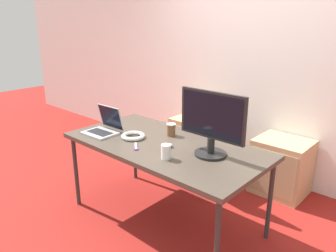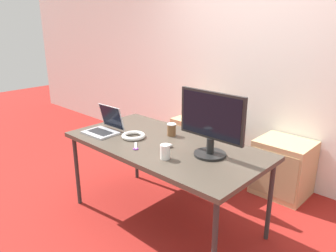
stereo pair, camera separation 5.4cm
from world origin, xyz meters
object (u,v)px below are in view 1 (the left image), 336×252
at_px(laptop_center, 104,128).
at_px(coffee_cup_brown, 171,130).
at_px(mouse, 170,146).
at_px(coffee_cup_white, 166,152).
at_px(monitor, 212,123).
at_px(office_chair, 210,155).
at_px(cabinet_right, 281,166).
at_px(cable_coil, 133,136).
at_px(cabinet_left, 196,141).

xyz_separation_m(laptop_center, coffee_cup_brown, (0.53, 0.38, 0.01)).
height_order(mouse, coffee_cup_brown, coffee_cup_brown).
relative_size(laptop_center, coffee_cup_white, 2.72).
relative_size(monitor, coffee_cup_brown, 5.08).
distance_m(office_chair, cabinet_right, 0.78).
distance_m(cabinet_right, mouse, 1.45).
height_order(monitor, coffee_cup_brown, monitor).
height_order(cabinet_right, monitor, monitor).
relative_size(monitor, cable_coil, 2.69).
xyz_separation_m(cabinet_right, laptop_center, (-1.20, -1.42, 0.53)).
bearing_deg(office_chair, mouse, -79.48).
bearing_deg(cable_coil, monitor, 11.20).
bearing_deg(cabinet_left, coffee_cup_white, -60.86).
relative_size(cabinet_left, cable_coil, 2.77).
distance_m(monitor, mouse, 0.45).
xyz_separation_m(office_chair, cabinet_right, (0.64, 0.43, -0.09)).
height_order(office_chair, cabinet_left, office_chair).
xyz_separation_m(laptop_center, mouse, (0.72, 0.15, -0.04)).
xyz_separation_m(office_chair, mouse, (0.16, -0.84, 0.40)).
relative_size(laptop_center, mouse, 4.94).
xyz_separation_m(office_chair, cable_coil, (-0.25, -0.89, 0.40)).
xyz_separation_m(cabinet_left, coffee_cup_brown, (0.49, -1.04, 0.53)).
bearing_deg(cabinet_left, cabinet_right, 0.00).
relative_size(mouse, cable_coil, 0.30).
bearing_deg(monitor, cabinet_left, 131.42).
height_order(cabinet_right, laptop_center, laptop_center).
height_order(mouse, cable_coil, cable_coil).
height_order(office_chair, monitor, monitor).
height_order(laptop_center, mouse, laptop_center).
height_order(cabinet_left, monitor, monitor).
bearing_deg(mouse, office_chair, 100.52).
bearing_deg(laptop_center, cabinet_right, 49.70).
height_order(cabinet_right, coffee_cup_brown, coffee_cup_brown).
bearing_deg(coffee_cup_white, monitor, 53.53).
bearing_deg(office_chair, cable_coil, -105.65).
bearing_deg(office_chair, coffee_cup_white, -74.21).
xyz_separation_m(cabinet_left, monitor, (1.04, -1.17, 0.75)).
height_order(cabinet_right, mouse, mouse).
distance_m(laptop_center, coffee_cup_brown, 0.65).
distance_m(cabinet_left, coffee_cup_brown, 1.27).
bearing_deg(cable_coil, coffee_cup_brown, 52.56).
bearing_deg(cabinet_left, mouse, -61.83).
bearing_deg(cable_coil, cabinet_right, 56.13).
height_order(office_chair, coffee_cup_white, office_chair).
relative_size(office_chair, cabinet_right, 1.74).
relative_size(cabinet_left, mouse, 9.40).
height_order(cabinet_left, laptop_center, laptop_center).
relative_size(office_chair, cabinet_left, 1.74).
relative_size(office_chair, cable_coil, 4.83).
height_order(laptop_center, coffee_cup_brown, laptop_center).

